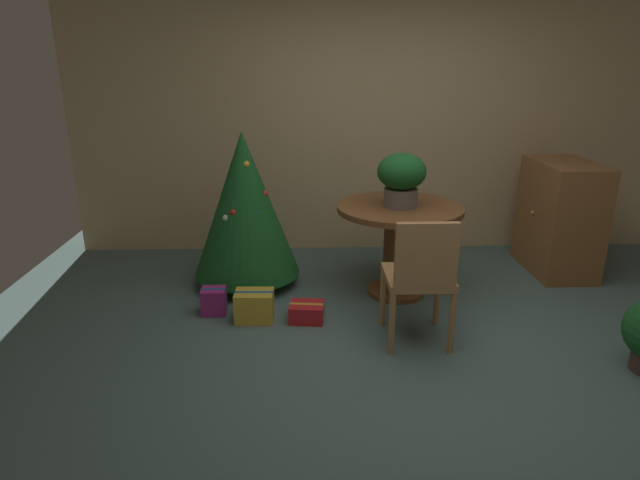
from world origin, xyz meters
The scene contains 10 objects.
ground_plane centered at (0.00, 0.00, 0.00)m, with size 6.60×6.60×0.00m, color #4C6660.
back_wall_panel centered at (0.00, 2.20, 1.30)m, with size 6.00×0.10×2.60m, color tan.
round_dining_table centered at (0.04, 0.98, 0.53)m, with size 1.02×1.02×0.76m.
flower_vase centered at (0.04, 0.96, 1.01)m, with size 0.38×0.38×0.43m.
wooden_chair_near centered at (0.04, 0.13, 0.52)m, with size 0.45×0.46×0.92m.
holiday_tree centered at (-1.23, 1.23, 0.72)m, with size 0.91×0.91×1.33m.
gift_box_gold centered at (-1.11, 0.52, 0.11)m, with size 0.29×0.22×0.23m.
gift_box_purple centered at (-1.44, 0.65, 0.10)m, with size 0.19×0.17×0.21m.
gift_box_red centered at (-0.72, 0.51, 0.07)m, with size 0.28×0.23×0.14m.
wooden_cabinet centered at (1.60, 1.46, 0.51)m, with size 0.52×0.83×1.02m.
Camera 1 is at (-0.74, -3.16, 1.88)m, focal length 30.14 mm.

